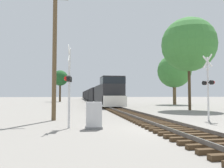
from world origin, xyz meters
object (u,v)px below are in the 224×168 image
(utility_pole, at_px, (55,52))
(tree_far_right, at_px, (189,45))
(tree_mid_background, at_px, (174,71))
(relay_cabinet, at_px, (94,116))
(freight_train, at_px, (91,95))
(crossing_signal_far, at_px, (208,84))
(tree_deep_background, at_px, (60,78))
(crossing_signal_near, at_px, (69,81))

(utility_pole, bearing_deg, tree_far_right, 28.91)
(tree_mid_background, bearing_deg, relay_cabinet, -122.80)
(freight_train, bearing_deg, tree_far_right, -79.17)
(crossing_signal_far, xyz_separation_m, tree_deep_background, (-13.14, 46.22, 3.77))
(tree_deep_background, bearing_deg, tree_mid_background, -44.97)
(tree_deep_background, bearing_deg, crossing_signal_far, -74.13)
(utility_pole, bearing_deg, freight_train, 83.09)
(freight_train, bearing_deg, tree_deep_background, -139.45)
(tree_mid_background, bearing_deg, tree_far_right, -108.92)
(crossing_signal_far, distance_m, relay_cabinet, 8.61)
(tree_mid_background, xyz_separation_m, tree_deep_background, (-22.14, 22.12, 0.09))
(tree_far_right, bearing_deg, utility_pole, -151.09)
(freight_train, relative_size, tree_mid_background, 9.13)
(crossing_signal_far, distance_m, tree_mid_background, 25.99)
(relay_cabinet, distance_m, utility_pole, 6.40)
(utility_pole, distance_m, tree_mid_background, 29.55)
(freight_train, height_order, crossing_signal_far, crossing_signal_far)
(utility_pole, bearing_deg, crossing_signal_near, -73.89)
(freight_train, xyz_separation_m, relay_cabinet, (-3.87, -56.25, -1.10))
(crossing_signal_far, bearing_deg, tree_deep_background, 7.94)
(tree_mid_background, relative_size, tree_deep_background, 1.10)
(crossing_signal_near, height_order, tree_mid_background, tree_mid_background)
(tree_mid_background, bearing_deg, crossing_signal_far, -110.47)
(tree_deep_background, bearing_deg, utility_pole, -86.58)
(tree_far_right, bearing_deg, tree_deep_background, 115.58)
(utility_pole, bearing_deg, tree_deep_background, 93.42)
(relay_cabinet, relative_size, tree_deep_background, 0.16)
(crossing_signal_near, distance_m, crossing_signal_far, 9.57)
(crossing_signal_far, xyz_separation_m, tree_far_right, (4.18, 10.04, 5.21))
(utility_pole, bearing_deg, crossing_signal_far, -10.47)
(utility_pole, relative_size, tree_mid_background, 0.99)
(crossing_signal_near, xyz_separation_m, tree_far_right, (13.56, 11.96, 5.23))
(crossing_signal_far, xyz_separation_m, utility_pole, (-10.49, 1.94, 2.22))
(relay_cabinet, bearing_deg, tree_mid_background, 57.20)
(freight_train, height_order, tree_mid_background, tree_mid_background)
(tree_far_right, distance_m, tree_mid_background, 14.94)
(utility_pole, bearing_deg, tree_mid_background, 48.67)
(freight_train, bearing_deg, crossing_signal_near, -95.30)
(crossing_signal_near, relative_size, crossing_signal_far, 0.96)
(crossing_signal_far, distance_m, tree_deep_background, 48.20)
(crossing_signal_far, bearing_deg, tree_mid_background, -28.40)
(freight_train, xyz_separation_m, crossing_signal_far, (4.20, -53.86, 0.73))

